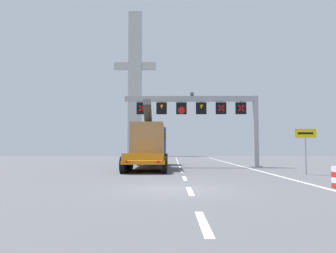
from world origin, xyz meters
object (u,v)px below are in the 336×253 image
(heavy_haul_truck_orange, at_px, (150,144))
(exit_sign_yellow, at_px, (305,140))
(overhead_lane_gantry, at_px, (205,109))
(bridge_pylon_distant, at_px, (135,82))

(heavy_haul_truck_orange, relative_size, exit_sign_yellow, 4.92)
(overhead_lane_gantry, distance_m, heavy_haul_truck_orange, 5.70)
(overhead_lane_gantry, relative_size, heavy_haul_truck_orange, 0.85)
(exit_sign_yellow, height_order, bridge_pylon_distant, bridge_pylon_distant)
(overhead_lane_gantry, xyz_separation_m, exit_sign_yellow, (5.46, -8.11, -2.92))
(exit_sign_yellow, xyz_separation_m, bridge_pylon_distant, (-16.37, 50.26, 13.89))
(overhead_lane_gantry, bearing_deg, exit_sign_yellow, -56.06)
(heavy_haul_truck_orange, xyz_separation_m, bridge_pylon_distant, (-6.11, 42.21, 14.05))
(overhead_lane_gantry, bearing_deg, bridge_pylon_distant, 104.52)
(overhead_lane_gantry, height_order, exit_sign_yellow, overhead_lane_gantry)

